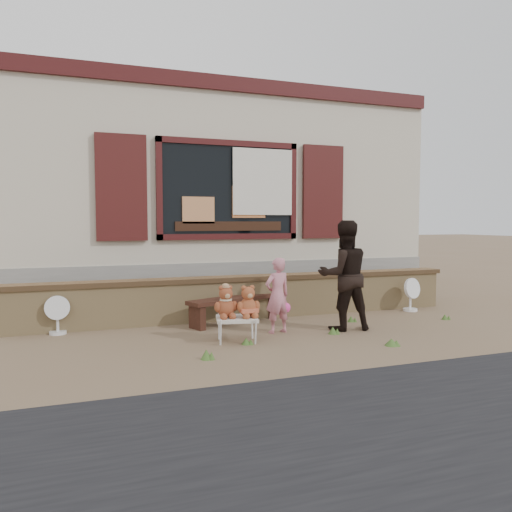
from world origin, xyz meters
name	(u,v)px	position (x,y,z in m)	size (l,w,h in m)	color
ground	(271,331)	(0.00, 0.00, 0.00)	(80.00, 80.00, 0.00)	brown
shopfront	(196,199)	(0.00, 4.49, 2.00)	(8.04, 5.13, 4.00)	#BAB097
brick_wall	(247,296)	(0.00, 1.00, 0.34)	(7.10, 0.36, 0.67)	tan
bench	(234,304)	(-0.31, 0.70, 0.28)	(1.53, 0.86, 0.39)	black
folding_chair	(237,319)	(-0.63, -0.42, 0.28)	(0.60, 0.55, 0.31)	beige
teddy_bear_left	(226,301)	(-0.76, -0.39, 0.52)	(0.30, 0.26, 0.41)	brown
teddy_bear_right	(248,301)	(-0.49, -0.45, 0.52)	(0.30, 0.26, 0.41)	brown
child	(277,295)	(0.04, -0.13, 0.51)	(0.37, 0.25, 1.03)	pink
adult	(344,275)	(1.00, -0.25, 0.76)	(0.74, 0.58, 1.53)	black
fan_left	(57,315)	(-2.76, 0.80, 0.26)	(0.32, 0.22, 0.53)	silver
fan_right	(410,294)	(2.79, 0.63, 0.28)	(0.36, 0.24, 0.56)	white
grass_tufts	(332,336)	(0.55, -0.72, 0.05)	(4.13, 1.57, 0.11)	#426528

